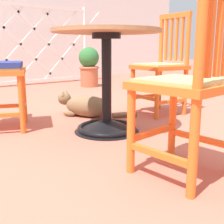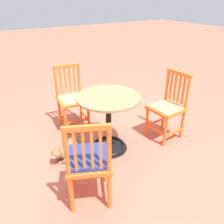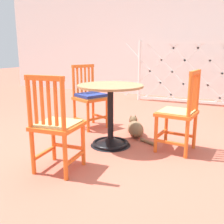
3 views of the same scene
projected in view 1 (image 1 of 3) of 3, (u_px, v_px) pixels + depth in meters
ground_plane at (122, 134)px, 2.04m from camera, size 24.00×24.00×0.00m
lattice_fence_panel at (21, 44)px, 4.57m from camera, size 3.18×0.06×1.33m
cafe_table at (107, 93)px, 2.05m from camera, size 0.76×0.76×0.73m
orange_chair_at_corner at (189, 86)px, 1.29m from camera, size 0.43×0.43×0.91m
orange_chair_tucked_in at (162, 67)px, 2.61m from camera, size 0.44×0.44×0.91m
tabby_cat at (85, 106)px, 2.55m from camera, size 0.54×0.58×0.23m
terracotta_planter at (89, 66)px, 4.50m from camera, size 0.32×0.32×0.62m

